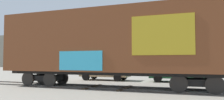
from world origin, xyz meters
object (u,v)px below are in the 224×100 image
Objects in this scene: freight_car at (112,42)px; flagpole at (133,33)px; parked_car_tan at (105,71)px; parked_car_green at (177,71)px.

freight_car is 1.84× the size of flagpole.
parked_car_tan is at bearing -97.19° from flagpole.
parked_car_tan is 0.97× the size of parked_car_green.
parked_car_green is at bearing 56.50° from freight_car.
freight_car reaches higher than parked_car_green.
flagpole reaches higher than parked_car_tan.
parked_car_tan is (-2.36, 5.37, -1.94)m from freight_car.
freight_car is 6.82m from parked_car_green.
flagpole is 8.52m from parked_car_tan.
flagpole is 1.76× the size of parked_car_green.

